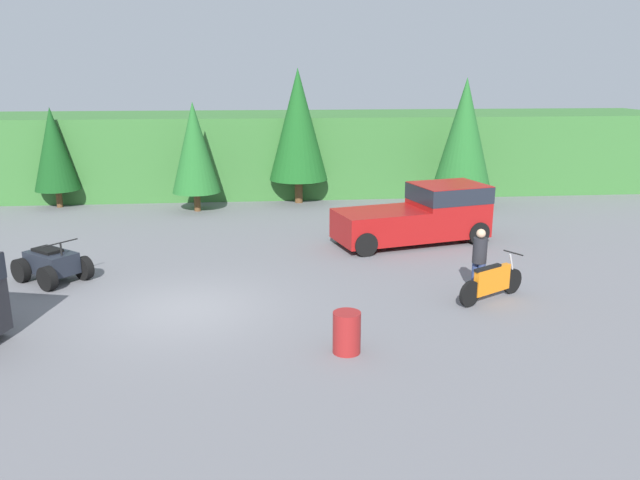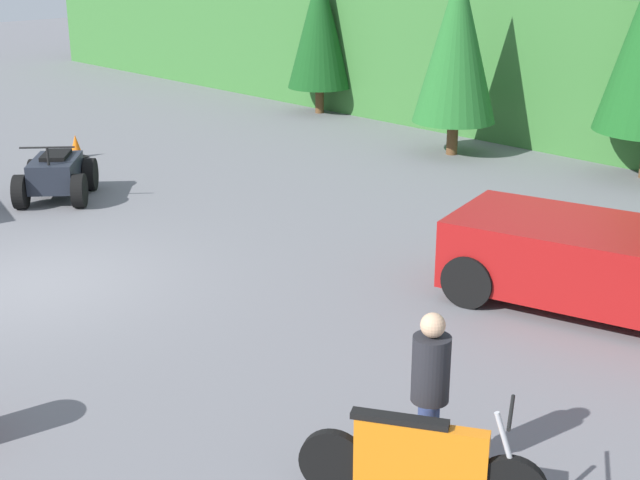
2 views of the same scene
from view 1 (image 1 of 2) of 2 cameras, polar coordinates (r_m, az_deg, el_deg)
ground_plane at (r=15.67m, az=-12.22°, el=-6.24°), size 80.00×80.00×0.00m
hillside_backdrop at (r=30.79m, az=-9.07°, el=7.90°), size 44.00×6.00×3.66m
tree_left at (r=28.61m, az=-23.17°, el=7.65°), size 1.86×1.86×4.22m
tree_mid_left at (r=26.08m, az=-11.41°, el=8.28°), size 1.97×1.97×4.47m
tree_mid_right at (r=27.24m, az=-2.01°, el=10.47°), size 2.55×2.55×5.79m
tree_right at (r=27.10m, az=13.06°, el=9.60°), size 2.38×2.38×5.40m
pickup_truck_red at (r=21.35m, az=9.54°, el=2.47°), size 5.46×3.21×1.94m
dirt_bike at (r=16.41m, az=15.45°, el=-3.73°), size 2.04×1.29×1.13m
quad_atv at (r=18.77m, az=-23.31°, el=-2.05°), size 2.32×2.25×1.19m
rider_person at (r=16.53m, az=14.36°, el=-1.73°), size 0.50×0.50×1.77m
steel_barrel at (r=12.97m, az=2.46°, el=-8.44°), size 0.58×0.58×0.88m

